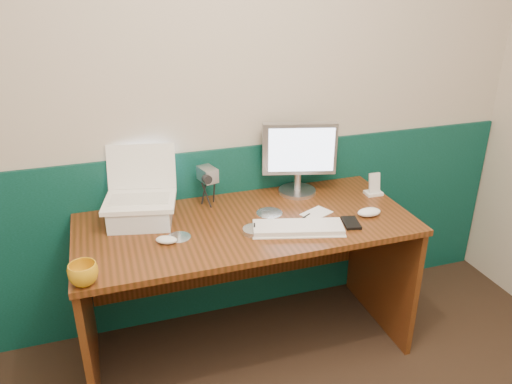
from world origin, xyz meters
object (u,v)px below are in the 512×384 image
object	(u,v)px
monitor	(298,159)
keyboard	(298,228)
laptop	(137,177)
mug	(83,274)
desk	(247,287)
camcorder	(208,188)

from	to	relation	value
monitor	keyboard	size ratio (longest dim) A/B	0.93
laptop	mug	distance (m)	0.56
desk	monitor	xyz separation A→B (m)	(0.36, 0.24, 0.57)
camcorder	monitor	bearing A→B (deg)	-15.24
desk	monitor	size ratio (longest dim) A/B	4.16
mug	laptop	bearing A→B (deg)	59.53
monitor	mug	distance (m)	1.24
desk	mug	size ratio (longest dim) A/B	14.16
laptop	camcorder	world-z (taller)	laptop
camcorder	desk	bearing A→B (deg)	-77.27
laptop	monitor	world-z (taller)	monitor
keyboard	camcorder	size ratio (longest dim) A/B	2.22
desk	laptop	world-z (taller)	laptop
mug	camcorder	world-z (taller)	camcorder
monitor	mug	world-z (taller)	monitor
laptop	mug	world-z (taller)	laptop
keyboard	camcorder	world-z (taller)	camcorder
laptop	camcorder	distance (m)	0.39
laptop	monitor	xyz separation A→B (m)	(0.84, 0.09, -0.04)
keyboard	desk	bearing A→B (deg)	156.84
mug	desk	bearing A→B (deg)	22.12
keyboard	laptop	bearing A→B (deg)	170.81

